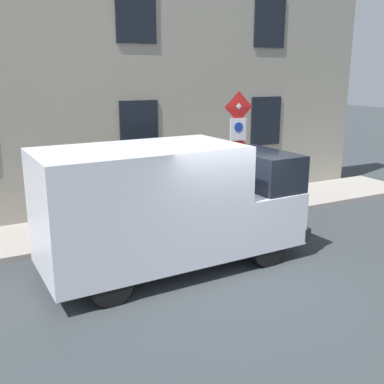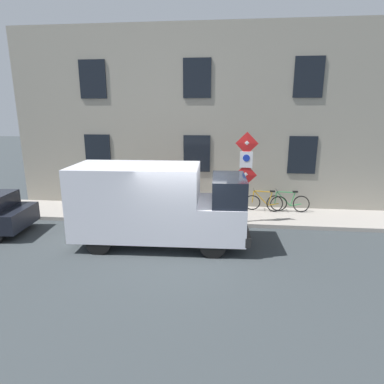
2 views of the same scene
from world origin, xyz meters
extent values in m
plane|color=#343A3D|center=(0.00, 0.00, 0.00)|extent=(80.00, 80.00, 0.00)
cube|color=#9C958C|center=(3.26, 0.00, 0.07)|extent=(2.19, 17.41, 0.14)
cube|color=gray|center=(4.70, 0.00, 3.69)|extent=(0.70, 15.41, 7.38)
cube|color=black|center=(4.33, -4.24, 2.36)|extent=(0.06, 1.10, 1.50)
cube|color=black|center=(4.33, 0.00, 2.36)|extent=(0.06, 1.10, 1.50)
cube|color=black|center=(4.33, -4.24, 5.31)|extent=(0.06, 1.10, 1.50)
cube|color=black|center=(4.33, 0.00, 5.31)|extent=(0.06, 1.10, 1.50)
cylinder|color=#474C47|center=(2.42, -1.91, 1.69)|extent=(0.09, 0.09, 3.10)
pyramid|color=silver|center=(2.34, -1.91, 2.99)|extent=(0.08, 0.50, 0.50)
pyramid|color=red|center=(2.34, -1.91, 2.99)|extent=(0.06, 0.56, 0.56)
cube|color=white|center=(2.36, -1.91, 2.44)|extent=(0.08, 0.44, 0.56)
cylinder|color=#1933B2|center=(2.33, -1.91, 2.50)|extent=(0.03, 0.24, 0.24)
pyramid|color=silver|center=(2.34, -1.91, 1.89)|extent=(0.08, 0.50, 0.50)
pyramid|color=red|center=(2.34, -1.91, 1.89)|extent=(0.06, 0.56, 0.56)
cube|color=white|center=(0.44, 1.50, 1.41)|extent=(2.12, 3.86, 2.18)
cube|color=white|center=(0.53, -1.10, 0.87)|extent=(2.04, 1.46, 1.10)
cube|color=black|center=(0.54, -1.31, 1.77)|extent=(1.95, 1.04, 0.84)
cube|color=black|center=(0.55, -1.85, 0.50)|extent=(2.00, 0.23, 0.28)
cylinder|color=black|center=(1.40, -0.84, 0.38)|extent=(0.24, 0.77, 0.76)
cylinder|color=black|center=(-0.36, -0.90, 0.38)|extent=(0.24, 0.77, 0.76)
cylinder|color=black|center=(1.29, 2.49, 0.38)|extent=(0.24, 0.77, 0.76)
cylinder|color=black|center=(-0.47, 2.43, 0.38)|extent=(0.24, 0.77, 0.76)
torus|color=black|center=(3.77, -3.20, 0.47)|extent=(0.20, 0.67, 0.66)
torus|color=black|center=(3.83, -4.25, 0.47)|extent=(0.20, 0.67, 0.66)
cylinder|color=#2E8E47|center=(3.79, -3.53, 0.68)|extent=(0.07, 0.60, 0.60)
cylinder|color=#2E8E47|center=(3.80, -3.61, 0.95)|extent=(0.08, 0.73, 0.07)
cylinder|color=#2E8E47|center=(3.81, -3.90, 0.66)|extent=(0.05, 0.19, 0.55)
cylinder|color=#2E8E47|center=(3.82, -4.03, 0.43)|extent=(0.06, 0.43, 0.12)
cylinder|color=#2E8E47|center=(3.78, -3.22, 0.72)|extent=(0.04, 0.09, 0.50)
cube|color=black|center=(3.82, -3.97, 0.97)|extent=(0.09, 0.20, 0.06)
cylinder|color=#262626|center=(3.78, -3.25, 1.02)|extent=(0.46, 0.06, 0.03)
torus|color=black|center=(3.83, -2.30, 0.47)|extent=(0.20, 0.67, 0.66)
torus|color=black|center=(3.78, -3.35, 0.47)|extent=(0.20, 0.67, 0.66)
cylinder|color=#C79011|center=(3.81, -2.64, 0.68)|extent=(0.06, 0.60, 0.60)
cylinder|color=#C79011|center=(3.81, -2.72, 0.95)|extent=(0.07, 0.73, 0.07)
cylinder|color=#C79011|center=(3.80, -3.00, 0.66)|extent=(0.04, 0.19, 0.55)
cylinder|color=#C79011|center=(3.79, -3.14, 0.43)|extent=(0.05, 0.43, 0.12)
cylinder|color=#C79011|center=(3.82, -2.33, 0.72)|extent=(0.04, 0.09, 0.50)
cube|color=black|center=(3.79, -3.08, 0.97)|extent=(0.09, 0.20, 0.06)
cylinder|color=#262626|center=(3.82, -2.35, 1.02)|extent=(0.46, 0.05, 0.03)
cylinder|color=#262B47|center=(3.43, 0.79, 0.56)|extent=(0.16, 0.16, 0.85)
cylinder|color=#262B47|center=(3.39, 0.62, 0.56)|extent=(0.16, 0.16, 0.85)
cube|color=#B62629|center=(3.41, 0.70, 1.30)|extent=(0.33, 0.44, 0.62)
sphere|color=tan|center=(3.41, 0.70, 1.75)|extent=(0.22, 0.22, 0.22)
cylinder|color=#2D5133|center=(2.52, 2.14, 0.59)|extent=(0.44, 0.44, 0.90)
camera|label=1|loc=(-7.25, 4.43, 3.80)|focal=42.28mm
camera|label=2|loc=(-8.92, -1.21, 4.12)|focal=30.21mm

